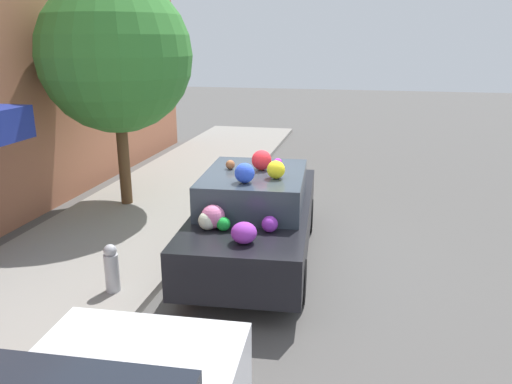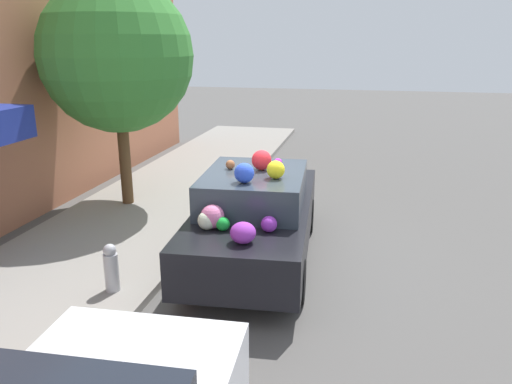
# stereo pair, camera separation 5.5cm
# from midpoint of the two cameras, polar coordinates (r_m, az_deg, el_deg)

# --- Properties ---
(ground_plane) EXTENTS (60.00, 60.00, 0.00)m
(ground_plane) POSITION_cam_midpoint_polar(r_m,az_deg,el_deg) (8.47, 0.00, -7.51)
(ground_plane) COLOR #565451
(sidewalk_curb) EXTENTS (24.00, 3.20, 0.13)m
(sidewalk_curb) POSITION_cam_midpoint_polar(r_m,az_deg,el_deg) (9.36, -16.41, -5.34)
(sidewalk_curb) COLOR gray
(sidewalk_curb) RESTS_ON ground
(street_tree) EXTENTS (3.06, 3.06, 4.61)m
(street_tree) POSITION_cam_midpoint_polar(r_m,az_deg,el_deg) (10.66, -15.48, 14.75)
(street_tree) COLOR brown
(street_tree) RESTS_ON sidewalk_curb
(fire_hydrant) EXTENTS (0.20, 0.20, 0.70)m
(fire_hydrant) POSITION_cam_midpoint_polar(r_m,az_deg,el_deg) (7.30, -16.00, -8.32)
(fire_hydrant) COLOR #B2B2B7
(fire_hydrant) RESTS_ON sidewalk_curb
(art_car) EXTENTS (4.52, 2.06, 1.85)m
(art_car) POSITION_cam_midpoint_polar(r_m,az_deg,el_deg) (8.11, 0.11, -2.55)
(art_car) COLOR black
(art_car) RESTS_ON ground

